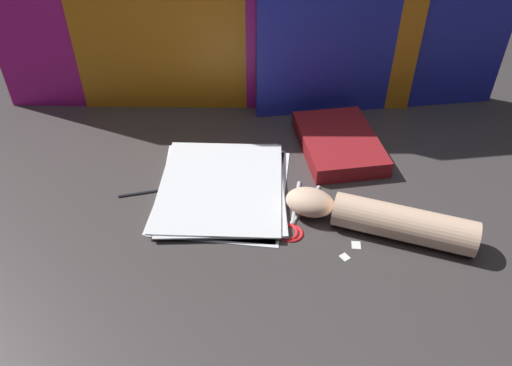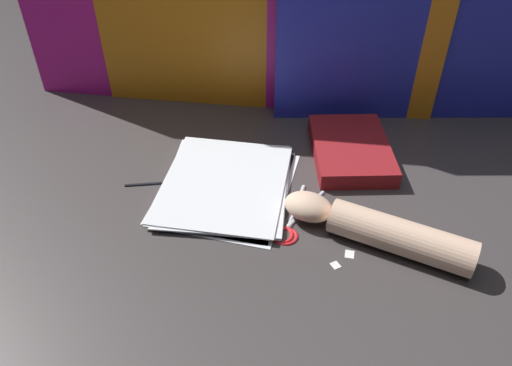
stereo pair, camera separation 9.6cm
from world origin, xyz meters
name	(u,v)px [view 1 (the left image)]	position (x,y,z in m)	size (l,w,h in m)	color
ground_plane	(258,214)	(0.00, 0.00, 0.00)	(6.00, 6.00, 0.00)	#3D3838
backdrop_panel_left	(137,9)	(-0.29, 0.42, 0.25)	(0.73, 0.02, 0.51)	#D81E9E
backdrop_panel_right	(391,10)	(0.30, 0.42, 0.26)	(0.62, 0.11, 0.51)	#2833D1
paper_stack	(222,187)	(-0.08, 0.07, 0.01)	(0.29, 0.33, 0.02)	white
book_closed	(339,143)	(0.18, 0.22, 0.02)	(0.21, 0.27, 0.04)	maroon
scissors	(294,220)	(0.07, -0.02, 0.00)	(0.11, 0.18, 0.01)	silver
hand_forearm	(381,219)	(0.23, -0.04, 0.03)	(0.36, 0.17, 0.06)	beige
paper_scrap_near	(250,235)	(-0.01, -0.06, 0.00)	(0.02, 0.03, 0.00)	white
paper_scrap_mid	(345,257)	(0.16, -0.11, 0.00)	(0.02, 0.02, 0.00)	white
paper_scrap_far	(356,245)	(0.18, -0.08, 0.00)	(0.02, 0.02, 0.00)	white
pen	(152,191)	(-0.22, 0.06, 0.00)	(0.13, 0.04, 0.01)	black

